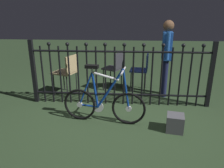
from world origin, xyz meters
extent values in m
plane|color=#2A3E24|center=(0.00, 0.00, 0.00)|extent=(20.00, 20.00, 0.00)
cylinder|color=black|center=(-1.63, 0.65, 0.55)|extent=(0.03, 0.03, 1.09)
sphere|color=black|center=(-1.63, 0.65, 1.13)|extent=(0.07, 0.07, 0.07)
cylinder|color=black|center=(-1.46, 0.65, 0.55)|extent=(0.03, 0.03, 1.09)
cylinder|color=black|center=(-1.29, 0.65, 0.55)|extent=(0.03, 0.03, 1.09)
sphere|color=black|center=(-1.29, 0.65, 1.13)|extent=(0.07, 0.07, 0.07)
cylinder|color=black|center=(-1.12, 0.65, 0.55)|extent=(0.03, 0.03, 1.09)
cylinder|color=black|center=(-0.95, 0.65, 0.55)|extent=(0.03, 0.03, 1.09)
sphere|color=black|center=(-0.95, 0.65, 1.13)|extent=(0.07, 0.07, 0.07)
cylinder|color=black|center=(-0.78, 0.65, 0.55)|extent=(0.03, 0.03, 1.09)
cylinder|color=black|center=(-0.61, 0.65, 0.55)|extent=(0.03, 0.03, 1.09)
sphere|color=black|center=(-0.61, 0.65, 1.13)|extent=(0.07, 0.07, 0.07)
cylinder|color=black|center=(-0.44, 0.65, 0.55)|extent=(0.03, 0.03, 1.09)
cylinder|color=black|center=(-0.27, 0.65, 0.55)|extent=(0.03, 0.03, 1.09)
sphere|color=black|center=(-0.27, 0.65, 1.13)|extent=(0.07, 0.07, 0.07)
cylinder|color=black|center=(-0.10, 0.65, 0.55)|extent=(0.03, 0.03, 1.09)
cylinder|color=black|center=(0.07, 0.65, 0.55)|extent=(0.03, 0.03, 1.09)
sphere|color=black|center=(0.07, 0.65, 1.13)|extent=(0.07, 0.07, 0.07)
cylinder|color=black|center=(0.24, 0.65, 0.55)|extent=(0.03, 0.03, 1.09)
cylinder|color=black|center=(0.41, 0.65, 0.55)|extent=(0.03, 0.03, 1.09)
sphere|color=black|center=(0.41, 0.65, 1.13)|extent=(0.07, 0.07, 0.07)
cylinder|color=black|center=(0.58, 0.65, 0.55)|extent=(0.03, 0.03, 1.09)
cylinder|color=black|center=(0.75, 0.65, 0.55)|extent=(0.03, 0.03, 1.09)
sphere|color=black|center=(0.75, 0.65, 1.13)|extent=(0.07, 0.07, 0.07)
cylinder|color=black|center=(0.92, 0.65, 0.55)|extent=(0.03, 0.03, 1.09)
cylinder|color=black|center=(1.09, 0.65, 0.55)|extent=(0.03, 0.03, 1.09)
sphere|color=black|center=(1.09, 0.65, 1.13)|extent=(0.07, 0.07, 0.07)
cylinder|color=black|center=(1.26, 0.65, 0.55)|extent=(0.03, 0.03, 1.09)
cylinder|color=black|center=(1.43, 0.65, 0.55)|extent=(0.03, 0.03, 1.09)
sphere|color=black|center=(1.43, 0.65, 1.13)|extent=(0.07, 0.07, 0.07)
cylinder|color=black|center=(0.00, 0.65, 0.20)|extent=(3.25, 0.04, 0.04)
cylinder|color=black|center=(0.00, 0.65, 1.01)|extent=(3.25, 0.04, 0.04)
cube|color=black|center=(-1.63, 0.65, 0.60)|extent=(0.07, 0.07, 1.20)
cube|color=black|center=(1.63, 0.65, 0.60)|extent=(0.07, 0.07, 1.20)
torus|color=black|center=(-0.62, -0.03, 0.26)|extent=(0.53, 0.10, 0.53)
cylinder|color=silver|center=(-0.62, -0.03, 0.26)|extent=(0.09, 0.04, 0.09)
torus|color=black|center=(0.17, -0.13, 0.26)|extent=(0.53, 0.10, 0.53)
cylinder|color=silver|center=(0.17, -0.13, 0.26)|extent=(0.09, 0.04, 0.09)
cylinder|color=navy|center=(-0.12, -0.09, 0.57)|extent=(0.43, 0.09, 0.65)
cylinder|color=silver|center=(-0.19, -0.08, 0.76)|extent=(0.42, 0.09, 0.13)
cylinder|color=navy|center=(-0.36, -0.06, 0.53)|extent=(0.12, 0.05, 0.57)
cylinder|color=navy|center=(-0.47, -0.05, 0.26)|extent=(0.30, 0.07, 0.04)
cylinder|color=navy|center=(-0.51, -0.04, 0.54)|extent=(0.25, 0.06, 0.56)
cylinder|color=navy|center=(0.12, -0.12, 0.57)|extent=(0.13, 0.05, 0.62)
cylinder|color=silver|center=(0.07, -0.11, 0.87)|extent=(0.03, 0.03, 0.02)
cylinder|color=silver|center=(0.07, -0.11, 0.86)|extent=(0.08, 0.40, 0.03)
cylinder|color=silver|center=(-0.40, -0.06, 0.85)|extent=(0.03, 0.03, 0.07)
cube|color=black|center=(-0.40, -0.06, 0.90)|extent=(0.21, 0.11, 0.05)
cylinder|color=silver|center=(-0.32, -0.07, 0.25)|extent=(0.18, 0.03, 0.18)
cylinder|color=black|center=(-0.39, 1.39, 0.24)|extent=(0.02, 0.02, 0.48)
cylinder|color=black|center=(-0.25, 1.64, 0.24)|extent=(0.02, 0.02, 0.48)
cylinder|color=black|center=(-0.13, 1.25, 0.24)|extent=(0.02, 0.02, 0.48)
cylinder|color=black|center=(0.01, 1.51, 0.24)|extent=(0.02, 0.02, 0.48)
cube|color=#2D2D33|center=(-0.19, 1.45, 0.49)|extent=(0.49, 0.49, 0.03)
cube|color=#2D2D33|center=(-0.04, 1.36, 0.69)|extent=(0.19, 0.32, 0.34)
cylinder|color=black|center=(-1.39, 1.02, 0.23)|extent=(0.02, 0.02, 0.46)
cylinder|color=black|center=(-1.27, 1.33, 0.23)|extent=(0.02, 0.02, 0.46)
cylinder|color=black|center=(-1.08, 0.89, 0.23)|extent=(0.02, 0.02, 0.46)
cylinder|color=black|center=(-0.96, 1.21, 0.23)|extent=(0.02, 0.02, 0.46)
cube|color=tan|center=(-1.17, 1.11, 0.48)|extent=(0.55, 0.55, 0.03)
cube|color=tan|center=(-0.99, 1.04, 0.67)|extent=(0.17, 0.38, 0.35)
cylinder|color=black|center=(0.22, 1.30, 0.23)|extent=(0.02, 0.02, 0.45)
cylinder|color=black|center=(0.26, 1.59, 0.23)|extent=(0.02, 0.02, 0.45)
cylinder|color=black|center=(0.51, 1.26, 0.23)|extent=(0.02, 0.02, 0.45)
cylinder|color=black|center=(0.55, 1.55, 0.23)|extent=(0.02, 0.02, 0.45)
cube|color=navy|center=(0.38, 1.43, 0.47)|extent=(0.41, 0.41, 0.03)
cube|color=navy|center=(0.56, 1.40, 0.65)|extent=(0.08, 0.35, 0.33)
cylinder|color=#191E3F|center=(0.90, 1.09, 0.38)|extent=(0.11, 0.11, 0.77)
cylinder|color=#191E3F|center=(0.91, 1.25, 0.38)|extent=(0.11, 0.11, 0.77)
cube|color=#1E4C99|center=(0.90, 1.17, 1.04)|extent=(0.21, 0.32, 0.54)
cylinder|color=#1E4C99|center=(0.88, 0.97, 1.07)|extent=(0.08, 0.08, 0.52)
cylinder|color=#1E4C99|center=(0.92, 1.36, 1.07)|extent=(0.08, 0.08, 0.52)
sphere|color=brown|center=(0.90, 1.17, 1.42)|extent=(0.21, 0.21, 0.21)
cube|color=#4C4C51|center=(0.85, -0.28, 0.13)|extent=(0.29, 0.29, 0.26)
camera|label=1|loc=(0.13, -3.17, 1.70)|focal=34.73mm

